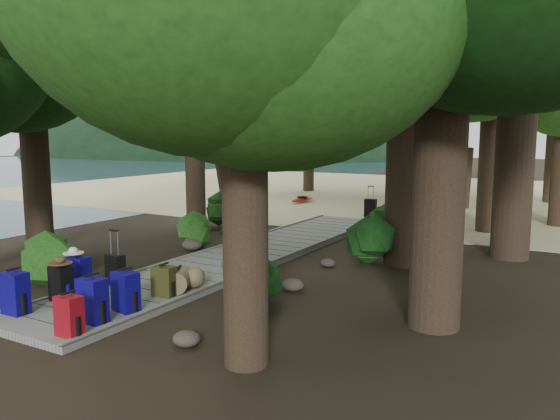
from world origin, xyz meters
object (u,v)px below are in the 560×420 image
Objects in this scene: backpack_right_c at (125,289)px; duffel_right_khaki at (179,280)px; backpack_left_c at (78,273)px; sun_lounger at (452,209)px; backpack_left_a at (15,291)px; backpack_right_a at (69,314)px; lone_suitcase_on_sand at (370,208)px; suitcase_on_boardwalk at (115,270)px; kayak at (303,198)px; backpack_right_b at (92,298)px; backpack_left_b at (61,282)px; backpack_right_d at (164,280)px.

backpack_right_c is 1.26m from duffel_right_khaki.
backpack_left_c is 13.29m from sun_lounger.
duffel_right_khaki is at bearing 26.43° from backpack_left_c.
backpack_left_a is 1.49m from backpack_right_a.
lone_suitcase_on_sand is at bearing 101.75° from backpack_right_c.
sun_lounger is (3.41, 14.08, -0.19)m from backpack_left_a.
backpack_right_a is 0.91× the size of backpack_right_c.
kayak is (-2.97, 13.12, -0.21)m from suitcase_on_boardwalk.
backpack_right_b is 12.31m from lone_suitcase_on_sand.
backpack_left_b is 1.06× the size of backpack_right_a.
backpack_right_b is 0.22× the size of kayak.
backpack_right_b is 1.17× the size of lone_suitcase_on_sand.
backpack_left_a reaches higher than kayak.
backpack_right_a is 1.10× the size of backpack_right_d.
sun_lounger reaches higher than duffel_right_khaki.
kayak is at bearing 99.00° from backpack_left_a.
backpack_right_a is (1.39, -0.99, -0.02)m from backpack_left_b.
backpack_right_b is at bearing -83.19° from backpack_right_c.
suitcase_on_boardwalk is 10.76m from lone_suitcase_on_sand.
suitcase_on_boardwalk is at bearing -126.60° from sun_lounger.
backpack_left_b is at bearing -160.75° from duffel_right_khaki.
backpack_left_a is 1.16× the size of backpack_right_a.
backpack_left_a reaches higher than sun_lounger.
backpack_right_a is 2.41m from duffel_right_khaki.
backpack_left_b is at bearing 145.47° from backpack_right_a.
backpack_left_c is 2.16m from backpack_right_a.
backpack_left_b is 1.10× the size of duffel_right_khaki.
backpack_left_c reaches higher than kayak.
sun_lounger is at bearing 81.39° from backpack_left_b.
kayak is at bearing 107.05° from backpack_left_b.
suitcase_on_boardwalk is 12.61m from sun_lounger.
backpack_right_b is at bearing -98.45° from backpack_right_d.
sun_lounger is at bearing -5.12° from kayak.
backpack_right_a is 12.85m from lone_suitcase_on_sand.
suitcase_on_boardwalk is 0.91× the size of lone_suitcase_on_sand.
lone_suitcase_on_sand is 2.81m from sun_lounger.
backpack_left_a reaches higher than backpack_left_b.
backpack_left_a is at bearing 172.18° from backpack_right_a.
backpack_right_c is 1.15× the size of duffel_right_khaki.
backpack_right_b is 1.99m from suitcase_on_boardwalk.
lone_suitcase_on_sand is at bearing 93.31° from suitcase_on_boardwalk.
suitcase_on_boardwalk is at bearing 84.73° from backpack_left_a.
backpack_right_c is (1.35, 0.93, -0.02)m from backpack_left_a.
backpack_right_a reaches higher than backpack_right_d.
duffel_right_khaki is (-0.12, 2.41, -0.11)m from backpack_right_a.
backpack_left_b is 0.90× the size of backpack_right_b.
backpack_right_a is at bearing -73.16° from backpack_right_b.
sun_lounger is at bearing 29.45° from lone_suitcase_on_sand.
duffel_right_khaki is at bearing -89.79° from lone_suitcase_on_sand.
backpack_right_b reaches higher than backpack_right_d.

